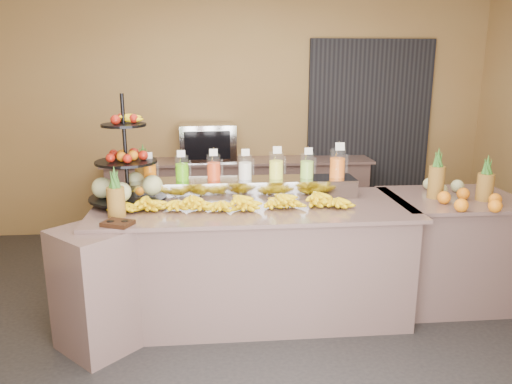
{
  "coord_description": "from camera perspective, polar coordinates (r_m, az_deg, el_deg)",
  "views": [
    {
      "loc": [
        -0.32,
        -3.47,
        2.01
      ],
      "look_at": [
        0.02,
        0.3,
        1.04
      ],
      "focal_mm": 35.0,
      "sensor_mm": 36.0,
      "label": 1
    }
  ],
  "objects": [
    {
      "name": "back_ledge",
      "position": [
        5.93,
        -1.93,
        -0.69
      ],
      "size": [
        3.1,
        0.55,
        0.93
      ],
      "color": "gray",
      "rests_on": "ground"
    },
    {
      "name": "juice_pitcher_orange_b",
      "position": [
        4.13,
        -4.85,
        2.67
      ],
      "size": [
        0.11,
        0.12,
        0.28
      ],
      "color": "silver",
      "rests_on": "pitcher_tray"
    },
    {
      "name": "juice_pitcher_orange_c",
      "position": [
        4.26,
        9.28,
        3.08
      ],
      "size": [
        0.13,
        0.14,
        0.32
      ],
      "color": "silver",
      "rests_on": "pitcher_tray"
    },
    {
      "name": "fruit_stand",
      "position": [
        4.07,
        -13.96,
        1.79
      ],
      "size": [
        0.68,
        0.68,
        0.87
      ],
      "rotation": [
        0.0,
        0.0,
        0.11
      ],
      "color": "black",
      "rests_on": "buffet_counter"
    },
    {
      "name": "juice_pitcher_green",
      "position": [
        4.14,
        -8.46,
        2.56
      ],
      "size": [
        0.11,
        0.12,
        0.27
      ],
      "color": "silver",
      "rests_on": "pitcher_tray"
    },
    {
      "name": "juice_pitcher_lime",
      "position": [
        4.21,
        5.84,
        2.86
      ],
      "size": [
        0.11,
        0.12,
        0.27
      ],
      "color": "silver",
      "rests_on": "pitcher_tray"
    },
    {
      "name": "oven_warmer",
      "position": [
        5.78,
        -5.57,
        5.69
      ],
      "size": [
        0.66,
        0.48,
        0.42
      ],
      "primitive_type": "cube",
      "rotation": [
        0.0,
        0.0,
        0.06
      ],
      "color": "gray",
      "rests_on": "back_ledge"
    },
    {
      "name": "right_fruit_pile",
      "position": [
        4.32,
        22.67,
        -0.05
      ],
      "size": [
        0.5,
        0.48,
        0.27
      ],
      "color": "brown",
      "rests_on": "right_counter"
    },
    {
      "name": "pineapple_left_a",
      "position": [
        3.75,
        -15.73,
        -0.69
      ],
      "size": [
        0.13,
        0.13,
        0.38
      ],
      "rotation": [
        0.0,
        0.0,
        -0.31
      ],
      "color": "brown",
      "rests_on": "buffet_counter"
    },
    {
      "name": "banana_heap",
      "position": [
        3.85,
        -2.55,
        -0.95
      ],
      "size": [
        1.85,
        0.17,
        0.15
      ],
      "color": "yellow",
      "rests_on": "buffet_counter"
    },
    {
      "name": "pineapple_left_b",
      "position": [
        4.34,
        -12.65,
        1.89
      ],
      "size": [
        0.15,
        0.15,
        0.44
      ],
      "rotation": [
        0.0,
        0.0,
        0.08
      ],
      "color": "brown",
      "rests_on": "buffet_counter"
    },
    {
      "name": "room_envelope",
      "position": [
        4.28,
        1.63,
        12.61
      ],
      "size": [
        6.04,
        5.02,
        2.82
      ],
      "color": "olive",
      "rests_on": "ground"
    },
    {
      "name": "condiment_caddy",
      "position": [
        3.58,
        -15.53,
        -3.47
      ],
      "size": [
        0.24,
        0.21,
        0.03
      ],
      "primitive_type": "cube",
      "rotation": [
        0.0,
        0.0,
        -0.41
      ],
      "color": "black",
      "rests_on": "buffet_counter"
    },
    {
      "name": "right_counter",
      "position": [
        4.63,
        21.16,
        -6.08
      ],
      "size": [
        1.08,
        0.88,
        0.93
      ],
      "color": "gray",
      "rests_on": "ground"
    },
    {
      "name": "juice_pitcher_milk",
      "position": [
        4.14,
        -1.25,
        2.73
      ],
      "size": [
        0.11,
        0.12,
        0.27
      ],
      "color": "silver",
      "rests_on": "pitcher_tray"
    },
    {
      "name": "buffet_counter",
      "position": [
        4.04,
        -1.92,
        -8.08
      ],
      "size": [
        2.75,
        1.25,
        0.93
      ],
      "color": "gray",
      "rests_on": "ground"
    },
    {
      "name": "pitcher_tray",
      "position": [
        4.18,
        -1.24,
        0.49
      ],
      "size": [
        1.85,
        0.3,
        0.15
      ],
      "primitive_type": "cube",
      "color": "gray",
      "rests_on": "buffet_counter"
    },
    {
      "name": "juice_pitcher_lemon",
      "position": [
        4.17,
        2.32,
        2.88
      ],
      "size": [
        0.12,
        0.12,
        0.29
      ],
      "color": "silver",
      "rests_on": "pitcher_tray"
    },
    {
      "name": "juice_pitcher_orange_a",
      "position": [
        4.16,
        -12.03,
        2.4
      ],
      "size": [
        0.11,
        0.11,
        0.26
      ],
      "color": "silver",
      "rests_on": "pitcher_tray"
    },
    {
      "name": "ground",
      "position": [
        4.02,
        0.06,
        -15.6
      ],
      "size": [
        6.0,
        6.0,
        0.0
      ],
      "primitive_type": "plane",
      "color": "black",
      "rests_on": "ground"
    }
  ]
}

